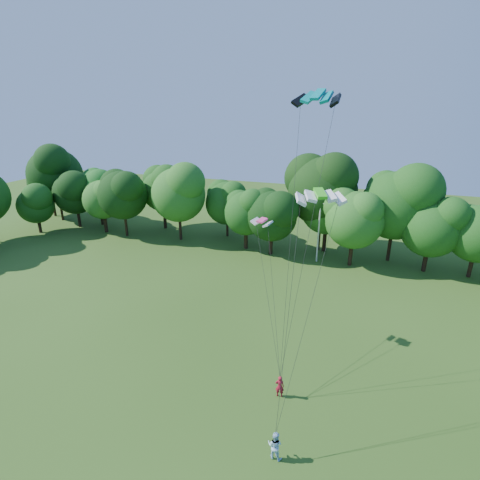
% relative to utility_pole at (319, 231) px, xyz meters
% --- Properties ---
extents(ground, '(160.00, 160.00, 0.00)m').
position_rel_utility_pole_xyz_m(ground, '(-2.81, -32.84, -4.16)').
color(ground, '#2B4D15').
rests_on(ground, ground).
extents(utility_pole, '(1.53, 0.68, 8.09)m').
position_rel_utility_pole_xyz_m(utility_pole, '(0.00, 0.00, 0.00)').
color(utility_pole, beige).
rests_on(utility_pole, ground).
extents(kite_flyer_left, '(0.68, 0.51, 1.71)m').
position_rel_utility_pole_xyz_m(kite_flyer_left, '(0.81, -24.96, -3.31)').
color(kite_flyer_left, maroon).
rests_on(kite_flyer_left, ground).
extents(kite_flyer_right, '(0.99, 0.82, 1.86)m').
position_rel_utility_pole_xyz_m(kite_flyer_right, '(1.65, -29.83, -3.23)').
color(kite_flyer_right, '#B1D9F6').
rests_on(kite_flyer_right, ground).
extents(kite_teal, '(3.41, 2.15, 0.81)m').
position_rel_utility_pole_xyz_m(kite_teal, '(1.22, -18.40, 15.99)').
color(kite_teal, '#048485').
rests_on(kite_teal, ground).
extents(kite_green, '(3.11, 2.26, 0.45)m').
position_rel_utility_pole_xyz_m(kite_green, '(2.50, -24.03, 10.50)').
color(kite_green, green).
rests_on(kite_green, ground).
extents(kite_pink, '(1.96, 1.43, 0.28)m').
position_rel_utility_pole_xyz_m(kite_pink, '(-2.66, -17.90, 6.53)').
color(kite_pink, '#F4438D').
rests_on(kite_pink, ground).
extents(tree_back_west, '(7.77, 7.77, 11.30)m').
position_rel_utility_pole_xyz_m(tree_back_west, '(-36.75, 4.15, 2.89)').
color(tree_back_west, black).
rests_on(tree_back_west, ground).
extents(tree_back_center, '(10.12, 10.12, 14.72)m').
position_rel_utility_pole_xyz_m(tree_back_center, '(-0.36, 4.30, 5.03)').
color(tree_back_center, '#311F13').
rests_on(tree_back_center, ground).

